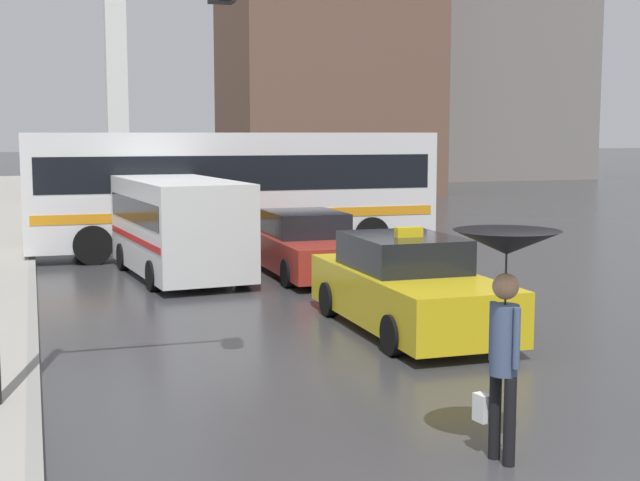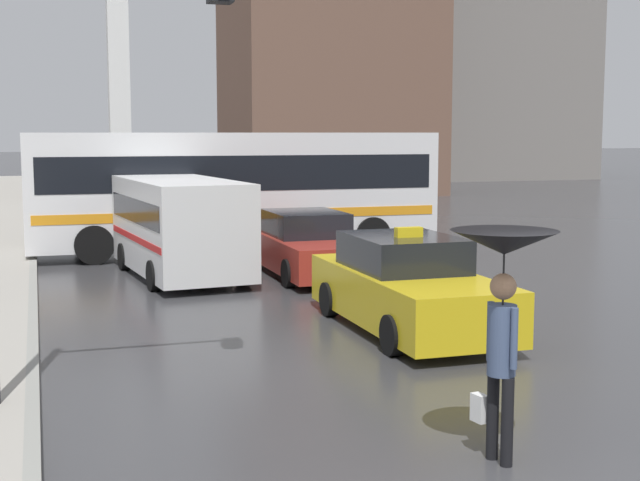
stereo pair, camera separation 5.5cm
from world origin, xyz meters
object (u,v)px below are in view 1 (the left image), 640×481
at_px(sedan_red, 306,246).
at_px(traffic_light, 84,63).
at_px(ambulance_van, 179,223).
at_px(taxi, 407,287).
at_px(city_bus, 233,186).
at_px(pedestrian_with_umbrella, 506,276).

xyz_separation_m(sedan_red, traffic_light, (-5.23, -8.69, 3.31)).
bearing_deg(sedan_red, ambulance_van, -11.60).
xyz_separation_m(taxi, ambulance_van, (-2.67, 6.47, 0.51)).
distance_m(city_bus, traffic_light, 13.91).
distance_m(ambulance_van, pedestrian_with_umbrella, 12.24).
xyz_separation_m(pedestrian_with_umbrella, traffic_light, (-3.66, 2.90, 2.13)).
xyz_separation_m(city_bus, traffic_light, (-4.50, -12.98, 2.19)).
bearing_deg(pedestrian_with_umbrella, sedan_red, -17.49).
xyz_separation_m(taxi, city_bus, (-0.62, 10.18, 1.07)).
bearing_deg(pedestrian_with_umbrella, taxi, -24.20).
bearing_deg(traffic_light, sedan_red, 58.96).
xyz_separation_m(sedan_red, ambulance_van, (-2.78, 0.57, 0.55)).
xyz_separation_m(taxi, sedan_red, (0.11, 5.90, -0.05)).
relative_size(city_bus, pedestrian_with_umbrella, 4.71).
bearing_deg(ambulance_van, sedan_red, 162.53).
bearing_deg(ambulance_van, city_bus, -124.72).
bearing_deg(pedestrian_with_umbrella, traffic_light, 41.87).
bearing_deg(ambulance_van, taxi, 106.56).
relative_size(ambulance_van, city_bus, 0.49).
height_order(ambulance_van, traffic_light, traffic_light).
bearing_deg(city_bus, traffic_light, 161.19).
bearing_deg(taxi, city_bus, -86.49).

